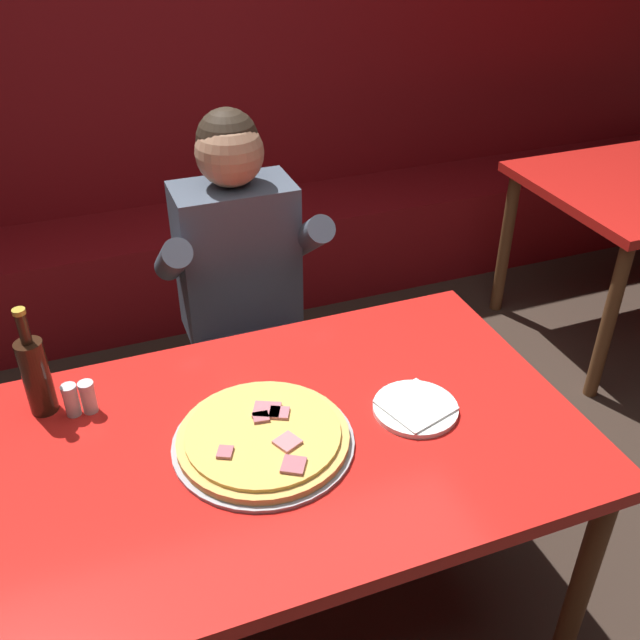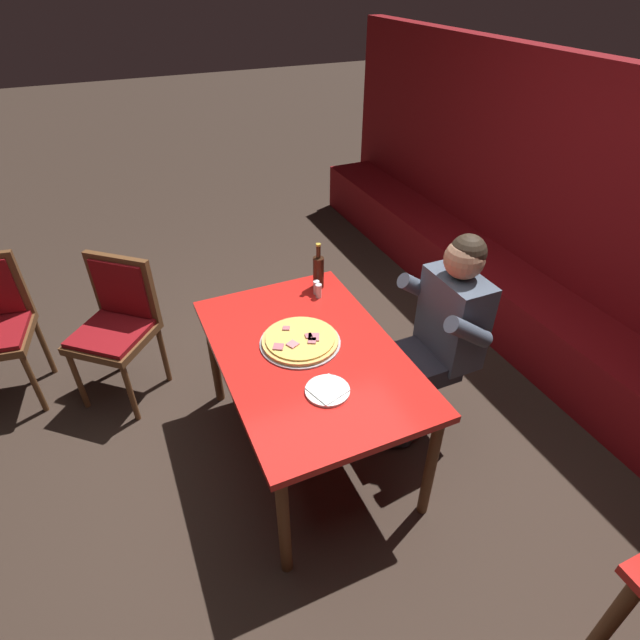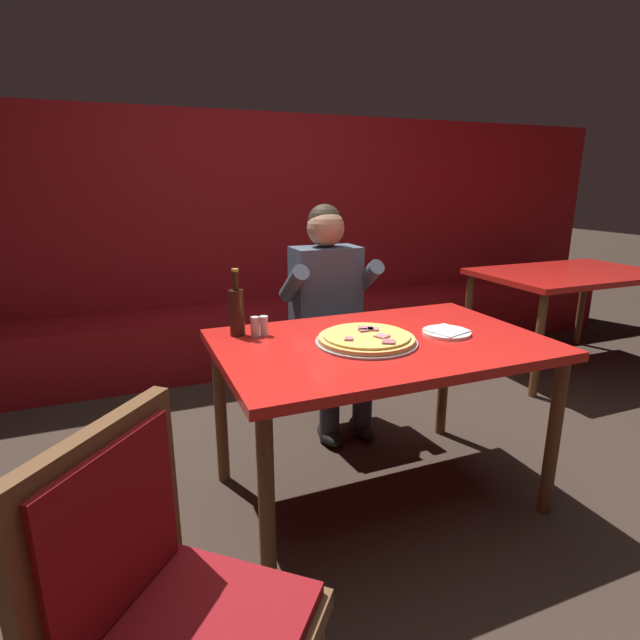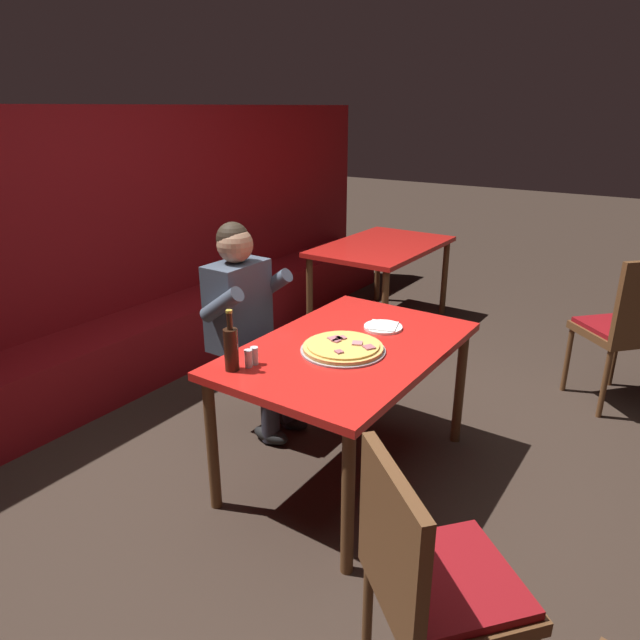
# 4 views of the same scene
# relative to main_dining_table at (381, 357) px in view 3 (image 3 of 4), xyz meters

# --- Properties ---
(ground_plane) EXTENTS (24.00, 24.00, 0.00)m
(ground_plane) POSITION_rel_main_dining_table_xyz_m (0.00, 0.00, -0.67)
(ground_plane) COLOR #33261E
(booth_wall_panel) EXTENTS (6.80, 0.16, 1.90)m
(booth_wall_panel) POSITION_rel_main_dining_table_xyz_m (0.00, 2.18, 0.28)
(booth_wall_panel) COLOR maroon
(booth_wall_panel) RESTS_ON ground_plane
(booth_bench) EXTENTS (6.46, 0.48, 0.46)m
(booth_bench) POSITION_rel_main_dining_table_xyz_m (0.00, 1.86, -0.44)
(booth_bench) COLOR maroon
(booth_bench) RESTS_ON ground_plane
(main_dining_table) EXTENTS (1.37, 0.89, 0.75)m
(main_dining_table) POSITION_rel_main_dining_table_xyz_m (0.00, 0.00, 0.00)
(main_dining_table) COLOR brown
(main_dining_table) RESTS_ON ground_plane
(pizza) EXTENTS (0.42, 0.42, 0.05)m
(pizza) POSITION_rel_main_dining_table_xyz_m (-0.08, -0.01, 0.10)
(pizza) COLOR #9E9EA3
(pizza) RESTS_ON main_dining_table
(plate_white_paper) EXTENTS (0.21, 0.21, 0.02)m
(plate_white_paper) POSITION_rel_main_dining_table_xyz_m (0.31, -0.03, 0.09)
(plate_white_paper) COLOR white
(plate_white_paper) RESTS_ON main_dining_table
(beer_bottle) EXTENTS (0.07, 0.07, 0.29)m
(beer_bottle) POSITION_rel_main_dining_table_xyz_m (-0.54, 0.30, 0.19)
(beer_bottle) COLOR black
(beer_bottle) RESTS_ON main_dining_table
(shaker_oregano) EXTENTS (0.04, 0.04, 0.09)m
(shaker_oregano) POSITION_rel_main_dining_table_xyz_m (-0.48, 0.25, 0.12)
(shaker_oregano) COLOR silver
(shaker_oregano) RESTS_ON main_dining_table
(shaker_parmesan) EXTENTS (0.04, 0.04, 0.09)m
(shaker_parmesan) POSITION_rel_main_dining_table_xyz_m (-0.44, 0.25, 0.12)
(shaker_parmesan) COLOR silver
(shaker_parmesan) RESTS_ON main_dining_table
(diner_seated_blue_shirt) EXTENTS (0.53, 0.53, 1.27)m
(diner_seated_blue_shirt) POSITION_rel_main_dining_table_xyz_m (0.09, 0.74, 0.03)
(diner_seated_blue_shirt) COLOR black
(diner_seated_blue_shirt) RESTS_ON ground_plane
(dining_chair_far_right) EXTENTS (0.62, 0.62, 0.94)m
(dining_chair_far_right) POSITION_rel_main_dining_table_xyz_m (-0.98, -0.88, -0.11)
(dining_chair_far_right) COLOR brown
(dining_chair_far_right) RESTS_ON ground_plane
(background_dining_table) EXTENTS (1.33, 0.84, 0.75)m
(background_dining_table) POSITION_rel_main_dining_table_xyz_m (2.11, 0.94, -0.00)
(background_dining_table) COLOR brown
(background_dining_table) RESTS_ON ground_plane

